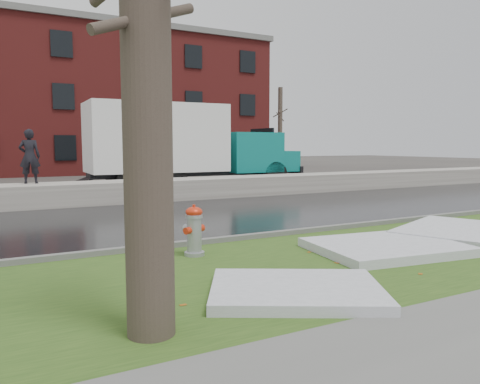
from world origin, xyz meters
name	(u,v)px	position (x,y,z in m)	size (l,w,h in m)	color
ground	(269,251)	(0.00, 0.00, 0.00)	(120.00, 120.00, 0.00)	#47423D
verge	(309,265)	(0.00, -1.25, 0.02)	(60.00, 4.50, 0.04)	#294617
road	(182,218)	(0.00, 4.50, 0.01)	(60.00, 7.00, 0.03)	black
parking_lot	(110,191)	(0.00, 13.00, 0.01)	(60.00, 9.00, 0.03)	slate
curb	(243,238)	(0.00, 1.00, 0.07)	(60.00, 0.15, 0.14)	slate
snowbank	(138,191)	(0.00, 8.70, 0.38)	(60.00, 1.60, 0.75)	#B3AEA4
brick_building	(83,105)	(2.00, 30.00, 5.00)	(26.00, 12.00, 10.00)	maroon
bg_tree_right	(280,128)	(16.00, 24.00, 3.33)	(1.40, 1.62, 6.50)	brown
fire_hydrant	(194,228)	(-1.44, 0.19, 0.52)	(0.45, 0.43, 0.91)	#999AA0
tree	(145,25)	(-3.19, -2.80, 3.16)	(1.22, 1.40, 6.19)	brown
box_truck	(183,145)	(3.21, 12.50, 2.00)	(11.37, 2.93, 3.79)	black
worker	(30,156)	(-3.39, 9.10, 1.63)	(0.64, 0.42, 1.75)	black
snow_patch_near	(386,247)	(1.80, -1.20, 0.12)	(2.60, 2.00, 0.16)	silver
snow_patch_far	(296,290)	(-1.14, -2.50, 0.11)	(2.20, 1.60, 0.14)	silver
snow_patch_side	(451,231)	(4.21, -0.74, 0.13)	(2.80, 1.80, 0.18)	silver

